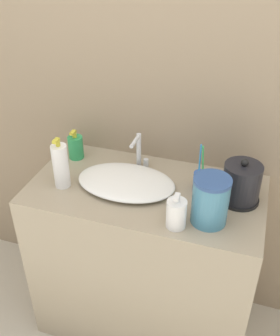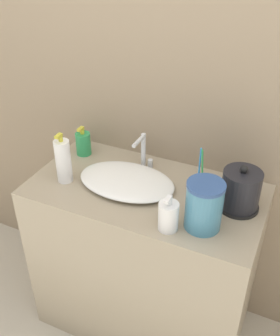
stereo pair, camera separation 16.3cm
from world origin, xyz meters
name	(u,v)px [view 2 (the right image)]	position (x,y,z in m)	size (l,w,h in m)	color
wall_back	(174,66)	(0.00, 0.55, 1.30)	(6.00, 0.04, 2.60)	gray
vanity_counter	(145,260)	(0.00, 0.26, 0.43)	(1.00, 0.53, 0.85)	gray
sink_basin	(127,181)	(-0.09, 0.26, 0.87)	(0.43, 0.28, 0.04)	white
faucet	(143,150)	(-0.08, 0.42, 0.94)	(0.06, 0.11, 0.17)	silver
electric_kettle	(240,191)	(0.39, 0.31, 0.93)	(0.16, 0.16, 0.20)	black
toothbrush_cup	(200,185)	(0.22, 0.32, 0.90)	(0.06, 0.06, 0.23)	#2D519E
lotion_bottle	(63,161)	(-0.35, 0.18, 0.95)	(0.07, 0.07, 0.23)	white
shampoo_bottle	(83,143)	(-0.39, 0.41, 0.91)	(0.07, 0.07, 0.15)	#2D9956
mouthwash_bottle	(168,216)	(0.18, 0.07, 0.91)	(0.08, 0.08, 0.15)	white
water_pitcher	(204,205)	(0.29, 0.14, 0.95)	(0.14, 0.14, 0.19)	teal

